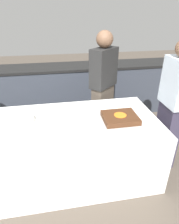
# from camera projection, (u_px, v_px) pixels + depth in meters

# --- Properties ---
(ground_plane) EXTENTS (14.00, 14.00, 0.00)m
(ground_plane) POSITION_uv_depth(u_px,v_px,m) (64.00, 173.00, 2.47)
(ground_plane) COLOR brown
(back_counter) EXTENTS (4.40, 0.58, 0.92)m
(back_counter) POSITION_uv_depth(u_px,v_px,m) (56.00, 91.00, 3.63)
(back_counter) COLOR #333842
(back_counter) RESTS_ON ground_plane
(dining_table) EXTENTS (2.16, 1.01, 0.73)m
(dining_table) POSITION_uv_depth(u_px,v_px,m) (62.00, 150.00, 2.30)
(dining_table) COLOR white
(dining_table) RESTS_ON ground_plane
(cake) EXTENTS (0.41, 0.36, 0.07)m
(cake) POSITION_uv_depth(u_px,v_px,m) (120.00, 118.00, 2.17)
(cake) COLOR #B7B2AD
(cake) RESTS_ON dining_table
(plate_stack) EXTENTS (0.19, 0.19, 0.07)m
(plate_stack) POSITION_uv_depth(u_px,v_px,m) (25.00, 119.00, 2.13)
(plate_stack) COLOR white
(plate_stack) RESTS_ON dining_table
(side_plate_near_cake) EXTENTS (0.21, 0.21, 0.00)m
(side_plate_near_cake) POSITION_uv_depth(u_px,v_px,m) (118.00, 106.00, 2.48)
(side_plate_near_cake) COLOR white
(side_plate_near_cake) RESTS_ON dining_table
(utensil_pile) EXTENTS (0.17, 0.10, 0.02)m
(utensil_pile) POSITION_uv_depth(u_px,v_px,m) (47.00, 145.00, 1.78)
(utensil_pile) COLOR white
(utensil_pile) RESTS_ON dining_table
(person_cutting_cake) EXTENTS (0.43, 0.42, 1.57)m
(person_cutting_cake) POSITION_uv_depth(u_px,v_px,m) (103.00, 87.00, 2.82)
(person_cutting_cake) COLOR #4C4238
(person_cutting_cake) RESTS_ON ground_plane
(person_seated_right) EXTENTS (0.20, 0.37, 1.55)m
(person_seated_right) POSITION_uv_depth(u_px,v_px,m) (172.00, 107.00, 2.30)
(person_seated_right) COLOR #383347
(person_seated_right) RESTS_ON ground_plane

